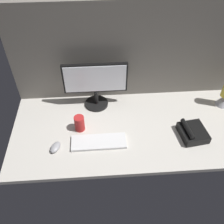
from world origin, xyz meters
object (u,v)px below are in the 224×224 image
at_px(desk_phone, 192,132).
at_px(mug_red_plastic, 79,123).
at_px(keyboard, 99,142).
at_px(mouse, 55,147).
at_px(monitor, 95,83).

bearing_deg(desk_phone, mug_red_plastic, 171.56).
height_order(keyboard, desk_phone, desk_phone).
height_order(mouse, mug_red_plastic, mug_red_plastic).
bearing_deg(mouse, desk_phone, 27.83).
bearing_deg(monitor, mouse, -123.75).
xyz_separation_m(monitor, mouse, (-0.28, -0.42, -0.19)).
distance_m(monitor, mug_red_plastic, 0.32).
distance_m(keyboard, mug_red_plastic, 0.19).
bearing_deg(mug_red_plastic, keyboard, -46.67).
distance_m(monitor, desk_phone, 0.77).
bearing_deg(keyboard, mug_red_plastic, 133.03).
xyz_separation_m(mug_red_plastic, desk_phone, (0.78, -0.12, -0.03)).
distance_m(monitor, keyboard, 0.44).
bearing_deg(keyboard, desk_phone, 1.60).
height_order(mug_red_plastic, desk_phone, mug_red_plastic).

